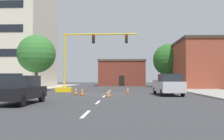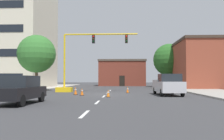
{
  "view_description": "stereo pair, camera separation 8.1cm",
  "coord_description": "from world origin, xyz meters",
  "views": [
    {
      "loc": [
        1.62,
        -25.04,
        1.56
      ],
      "look_at": [
        0.41,
        4.07,
        2.56
      ],
      "focal_mm": 40.28,
      "sensor_mm": 36.0,
      "label": 1
    },
    {
      "loc": [
        1.7,
        -25.04,
        1.56
      ],
      "look_at": [
        0.41,
        4.07,
        2.56
      ],
      "focal_mm": 40.28,
      "sensor_mm": 36.0,
      "label": 2
    }
  ],
  "objects": [
    {
      "name": "traffic_cone_roadside_b",
      "position": [
        2.19,
        2.45,
        0.34
      ],
      "size": [
        0.36,
        0.36,
        0.69
      ],
      "color": "black",
      "rests_on": "ground_plane"
    },
    {
      "name": "traffic_cone_roadside_a",
      "position": [
        -2.11,
        -1.89,
        0.35
      ],
      "size": [
        0.36,
        0.36,
        0.71
      ],
      "color": "black",
      "rests_on": "ground_plane"
    },
    {
      "name": "traffic_signal_gantry",
      "position": [
        -3.94,
        4.03,
        2.27
      ],
      "size": [
        9.44,
        1.2,
        6.83
      ],
      "color": "yellow",
      "rests_on": "ground_plane"
    },
    {
      "name": "lane_stripe_seg_1",
      "position": [
        0.0,
        -8.5,
        0.0
      ],
      "size": [
        0.16,
        2.4,
        0.01
      ],
      "primitive_type": "cube",
      "color": "silver",
      "rests_on": "ground_plane"
    },
    {
      "name": "building_tall_left",
      "position": [
        -18.89,
        16.6,
        10.66
      ],
      "size": [
        16.0,
        13.88,
        21.29
      ],
      "color": "beige",
      "rests_on": "ground_plane"
    },
    {
      "name": "sidewalk_left",
      "position": [
        -11.79,
        8.0,
        0.07
      ],
      "size": [
        6.0,
        56.0,
        0.14
      ],
      "primitive_type": "cube",
      "color": "#B2ADA3",
      "rests_on": "ground_plane"
    },
    {
      "name": "sidewalk_right",
      "position": [
        11.79,
        8.0,
        0.07
      ],
      "size": [
        6.0,
        56.0,
        0.14
      ],
      "primitive_type": "cube",
      "color": "#9E998E",
      "rests_on": "ground_plane"
    },
    {
      "name": "lane_stripe_seg_0",
      "position": [
        0.0,
        -14.0,
        0.0
      ],
      "size": [
        0.16,
        2.4,
        0.01
      ],
      "primitive_type": "cube",
      "color": "silver",
      "rests_on": "ground_plane"
    },
    {
      "name": "lane_stripe_seg_2",
      "position": [
        0.0,
        -3.0,
        0.0
      ],
      "size": [
        0.16,
        2.4,
        0.01
      ],
      "primitive_type": "cube",
      "color": "silver",
      "rests_on": "ground_plane"
    },
    {
      "name": "traffic_cone_roadside_c",
      "position": [
        -2.9,
        -0.9,
        0.38
      ],
      "size": [
        0.36,
        0.36,
        0.77
      ],
      "color": "black",
      "rests_on": "ground_plane"
    },
    {
      "name": "ground_plane",
      "position": [
        0.0,
        0.0,
        0.0
      ],
      "size": [
        160.0,
        160.0,
        0.0
      ],
      "primitive_type": "plane",
      "color": "#38383A"
    },
    {
      "name": "lane_stripe_seg_3",
      "position": [
        0.0,
        2.5,
        0.0
      ],
      "size": [
        0.16,
        2.4,
        0.01
      ],
      "primitive_type": "cube",
      "color": "silver",
      "rests_on": "ground_plane"
    },
    {
      "name": "traffic_cone_roadside_d",
      "position": [
        0.44,
        -3.8,
        0.31
      ],
      "size": [
        0.36,
        0.36,
        0.63
      ],
      "color": "black",
      "rests_on": "ground_plane"
    },
    {
      "name": "tree_left_near",
      "position": [
        -9.13,
        5.87,
        4.66
      ],
      "size": [
        4.75,
        4.75,
        7.04
      ],
      "color": "brown",
      "rests_on": "ground_plane"
    },
    {
      "name": "lane_stripe_seg_4",
      "position": [
        0.0,
        8.0,
        0.0
      ],
      "size": [
        0.16,
        2.4,
        0.01
      ],
      "primitive_type": "cube",
      "color": "silver",
      "rests_on": "ground_plane"
    },
    {
      "name": "pickup_truck_silver",
      "position": [
        5.9,
        -1.19,
        0.97
      ],
      "size": [
        2.22,
        5.48,
        1.99
      ],
      "color": "#BCBCC1",
      "rests_on": "ground_plane"
    },
    {
      "name": "sedan_black_near_left",
      "position": [
        -4.67,
        -9.84,
        0.89
      ],
      "size": [
        2.01,
        4.56,
        1.74
      ],
      "color": "black",
      "rests_on": "ground_plane"
    },
    {
      "name": "building_brick_center",
      "position": [
        1.48,
        30.64,
        2.84
      ],
      "size": [
        10.21,
        7.4,
        5.65
      ],
      "color": "brown",
      "rests_on": "ground_plane"
    },
    {
      "name": "tree_right_far",
      "position": [
        10.25,
        21.53,
        5.02
      ],
      "size": [
        5.96,
        5.96,
        8.01
      ],
      "color": "#4C3823",
      "rests_on": "ground_plane"
    },
    {
      "name": "building_row_right",
      "position": [
        16.9,
        14.73,
        3.81
      ],
      "size": [
        13.27,
        9.75,
        7.59
      ],
      "color": "brown",
      "rests_on": "ground_plane"
    }
  ]
}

